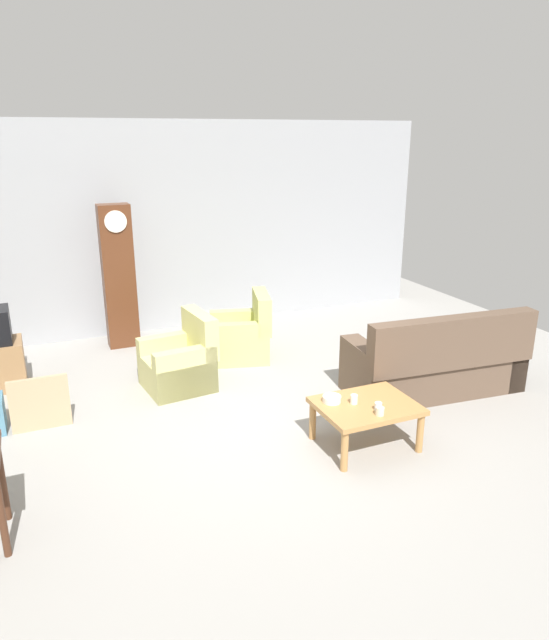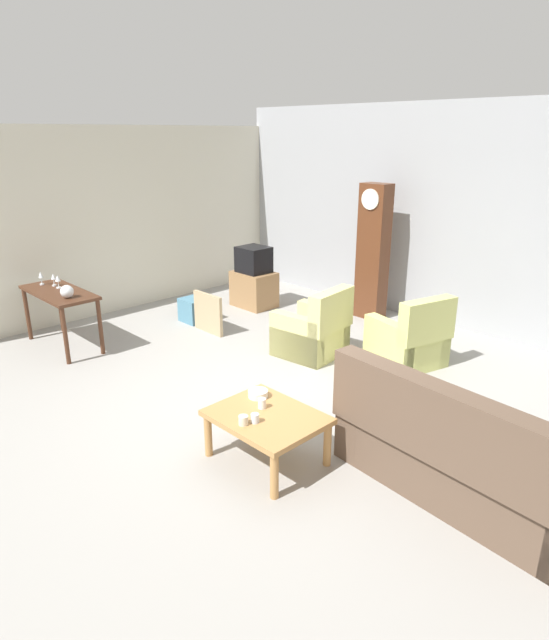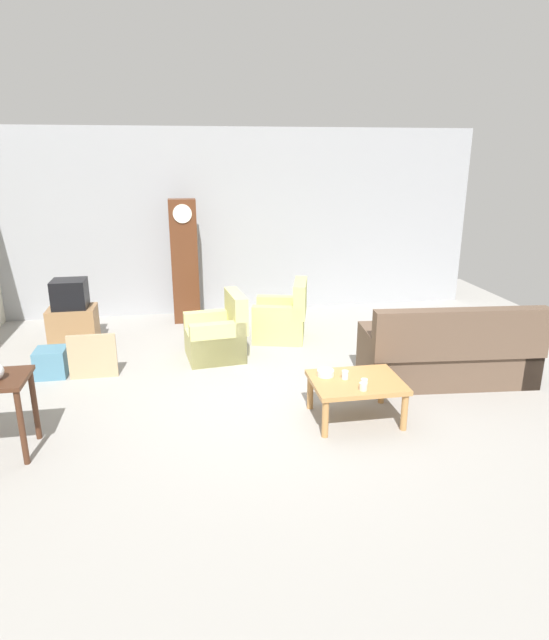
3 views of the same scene
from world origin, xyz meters
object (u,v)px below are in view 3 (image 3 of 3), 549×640
at_px(cup_blue_rimmed, 364,383).
at_px(bowl_white_stacked, 326,373).
at_px(armchair_olive_far, 282,320).
at_px(storage_box_blue, 52,362).
at_px(grandfather_clock, 185,262).
at_px(tv_crt, 70,294).
at_px(armchair_olive_near, 218,337).
at_px(cup_white_porcelain, 345,375).
at_px(coffee_table_wood, 356,386).
at_px(framed_picture_leaning, 93,356).
at_px(couch_floral, 448,355).
at_px(tv_stand_cabinet, 74,326).
at_px(cup_cream_tall, 363,386).

xyz_separation_m(cup_blue_rimmed, bowl_white_stacked, (-0.32, 0.33, -0.01)).
height_order(armchair_olive_far, storage_box_blue, armchair_olive_far).
xyz_separation_m(grandfather_clock, tv_crt, (-1.69, -0.93, -0.24)).
relative_size(armchair_olive_near, bowl_white_stacked, 5.02).
height_order(armchair_olive_near, storage_box_blue, armchair_olive_near).
height_order(storage_box_blue, cup_white_porcelain, cup_white_porcelain).
relative_size(armchair_olive_far, coffee_table_wood, 1.00).
bearing_deg(framed_picture_leaning, cup_blue_rimmed, -31.23).
distance_m(couch_floral, cup_white_porcelain, 1.72).
relative_size(tv_crt, framed_picture_leaning, 0.80).
height_order(couch_floral, cup_white_porcelain, couch_floral).
xyz_separation_m(armchair_olive_near, armchair_olive_far, (1.04, 0.63, 0.00)).
relative_size(tv_stand_cabinet, framed_picture_leaning, 1.13).
height_order(armchair_olive_near, coffee_table_wood, armchair_olive_near).
height_order(grandfather_clock, framed_picture_leaning, grandfather_clock).
bearing_deg(cup_cream_tall, couch_floral, 34.54).
bearing_deg(storage_box_blue, cup_blue_rimmed, -29.24).
bearing_deg(cup_white_porcelain, couch_floral, 24.09).
bearing_deg(coffee_table_wood, storage_box_blue, 152.65).
distance_m(couch_floral, armchair_olive_near, 3.09).
relative_size(grandfather_clock, cup_cream_tall, 25.12).
distance_m(armchair_olive_near, grandfather_clock, 1.98).
height_order(couch_floral, storage_box_blue, couch_floral).
bearing_deg(framed_picture_leaning, armchair_olive_near, 15.67).
bearing_deg(armchair_olive_near, storage_box_blue, -172.36).
distance_m(armchair_olive_far, coffee_table_wood, 2.75).
relative_size(cup_white_porcelain, cup_cream_tall, 1.12).
height_order(armchair_olive_far, cup_white_porcelain, armchair_olive_far).
bearing_deg(coffee_table_wood, framed_picture_leaning, 150.90).
height_order(grandfather_clock, cup_white_porcelain, grandfather_clock).
bearing_deg(tv_crt, couch_floral, -24.55).
bearing_deg(cup_cream_tall, coffee_table_wood, 86.72).
xyz_separation_m(coffee_table_wood, storage_box_blue, (-3.51, 1.81, -0.21)).
height_order(armchair_olive_near, armchair_olive_far, same).
distance_m(armchair_olive_near, cup_cream_tall, 2.71).
height_order(storage_box_blue, cup_blue_rimmed, cup_blue_rimmed).
distance_m(framed_picture_leaning, storage_box_blue, 0.58).
distance_m(armchair_olive_near, armchair_olive_far, 1.22).
xyz_separation_m(tv_stand_cabinet, cup_white_porcelain, (3.31, -2.92, 0.21)).
xyz_separation_m(coffee_table_wood, cup_white_porcelain, (-0.11, 0.05, 0.11)).
height_order(grandfather_clock, cup_cream_tall, grandfather_clock).
height_order(armchair_olive_near, grandfather_clock, grandfather_clock).
distance_m(coffee_table_wood, cup_blue_rimmed, 0.20).
bearing_deg(storage_box_blue, armchair_olive_far, 15.92).
distance_m(coffee_table_wood, cup_cream_tall, 0.28).
distance_m(armchair_olive_near, tv_crt, 2.32).
xyz_separation_m(coffee_table_wood, tv_crt, (-3.42, 2.97, 0.41)).
bearing_deg(armchair_olive_far, cup_cream_tall, -84.78).
bearing_deg(grandfather_clock, armchair_olive_far, -38.96).
relative_size(cup_cream_tall, bowl_white_stacked, 0.45).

